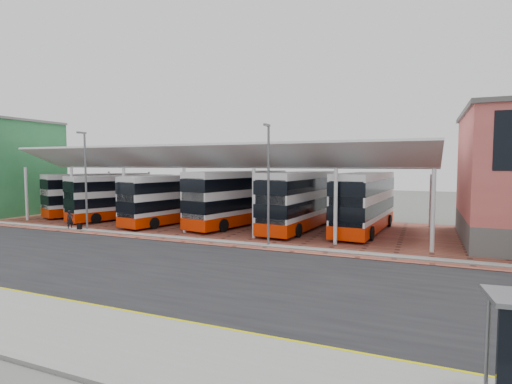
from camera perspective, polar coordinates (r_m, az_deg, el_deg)
ground at (r=22.20m, az=-9.19°, el=-10.34°), size 140.00×140.00×0.00m
road at (r=21.39m, az=-10.64°, el=-10.89°), size 120.00×14.00×0.02m
forecourt at (r=33.04m, az=6.01°, el=-5.52°), size 72.00×16.00×0.06m
sidewalk at (r=15.69m, az=-27.81°, el=-16.64°), size 120.00×4.00×0.14m
north_kerb at (r=27.50m, az=-2.22°, el=-7.35°), size 120.00×0.80×0.14m
yellow_line_near at (r=16.95m, az=-22.37°, el=-15.08°), size 120.00×0.12×0.01m
yellow_line_far at (r=17.15m, az=-21.63°, el=-14.84°), size 120.00×0.12×0.01m
canopy at (r=36.58m, az=-5.58°, el=4.47°), size 37.00×11.63×7.07m
shop_green at (r=50.73m, az=-31.92°, el=2.99°), size 6.40×10.20×10.22m
lamp_west at (r=35.36m, az=-23.18°, el=1.86°), size 0.16×0.90×8.07m
lamp_east at (r=26.26m, az=1.77°, el=1.55°), size 0.16×0.90×8.07m
bus_0 at (r=45.84m, az=-21.61°, el=-0.32°), size 6.36×10.84×4.42m
bus_1 at (r=41.71m, az=-18.57°, el=-0.71°), size 5.76×10.68×4.32m
bus_2 at (r=37.52m, az=-11.76°, el=-1.03°), size 4.49×10.94×4.40m
bus_3 at (r=35.57m, az=-2.51°, el=-0.90°), size 5.15×11.96×4.80m
bus_4 at (r=33.51m, az=6.30°, el=-1.24°), size 3.63×11.79×4.78m
bus_5 at (r=33.12m, az=15.27°, el=-1.46°), size 3.61×11.67×4.73m
pedestrian at (r=36.64m, az=-25.02°, el=-3.62°), size 0.52×0.66×1.60m
suitcase at (r=35.90m, az=-23.90°, el=-4.55°), size 0.35×0.25×0.60m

